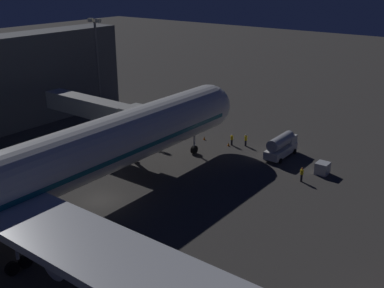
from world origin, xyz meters
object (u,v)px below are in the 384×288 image
object	(u,v)px
airliner_at_gate	(2,186)
apron_floodlight_mast	(97,59)
ground_crew_by_belt_loader	(302,174)
jet_bridge	(103,111)
ground_crew_near_nose_gear	(246,139)
traffic_cone_nose_port	(228,144)
ground_crew_by_tug	(232,139)
traffic_cone_nose_starboard	(204,138)
baggage_container_near_belt	(322,168)
fuel_tanker	(282,145)

from	to	relation	value
airliner_at_gate	apron_floodlight_mast	size ratio (longest dim) A/B	4.30
ground_crew_by_belt_loader	jet_bridge	bearing A→B (deg)	16.27
ground_crew_near_nose_gear	ground_crew_by_belt_loader	bearing A→B (deg)	151.18
jet_bridge	traffic_cone_nose_port	size ratio (longest dim) A/B	34.45
apron_floodlight_mast	ground_crew_by_tug	size ratio (longest dim) A/B	9.47
ground_crew_near_nose_gear	apron_floodlight_mast	bearing A→B (deg)	2.40
jet_bridge	traffic_cone_nose_port	xyz separation A→B (m)	(-12.57, -12.61, -5.90)
apron_floodlight_mast	ground_crew_by_tug	distance (m)	29.25
apron_floodlight_mast	ground_crew_near_nose_gear	size ratio (longest dim) A/B	9.06
ground_crew_by_belt_loader	traffic_cone_nose_starboard	distance (m)	18.83
jet_bridge	ground_crew_near_nose_gear	size ratio (longest dim) A/B	10.32
airliner_at_gate	baggage_container_near_belt	xyz separation A→B (m)	(-17.11, -33.19, -5.36)
airliner_at_gate	traffic_cone_nose_starboard	distance (m)	34.97
apron_floodlight_mast	ground_crew_near_nose_gear	xyz separation A→B (m)	(-29.70, -1.24, -8.73)
ground_crew_by_belt_loader	ground_crew_by_tug	world-z (taller)	ground_crew_by_belt_loader
airliner_at_gate	jet_bridge	world-z (taller)	airliner_at_gate
baggage_container_near_belt	ground_crew_by_tug	bearing A→B (deg)	-6.88
baggage_container_near_belt	ground_crew_by_belt_loader	world-z (taller)	ground_crew_by_belt_loader
airliner_at_gate	fuel_tanker	distance (m)	37.15
baggage_container_near_belt	ground_crew_by_belt_loader	bearing A→B (deg)	72.81
fuel_tanker	ground_crew_by_tug	world-z (taller)	fuel_tanker
jet_bridge	ground_crew_by_belt_loader	size ratio (longest dim) A/B	10.31
ground_crew_near_nose_gear	traffic_cone_nose_port	world-z (taller)	ground_crew_near_nose_gear
jet_bridge	traffic_cone_nose_starboard	bearing A→B (deg)	-122.94
ground_crew_near_nose_gear	ground_crew_by_tug	world-z (taller)	ground_crew_near_nose_gear
traffic_cone_nose_port	ground_crew_near_nose_gear	bearing A→B (deg)	-142.29
ground_crew_near_nose_gear	traffic_cone_nose_starboard	bearing A→B (deg)	13.57
airliner_at_gate	baggage_container_near_belt	size ratio (longest dim) A/B	42.31
airliner_at_gate	apron_floodlight_mast	distance (m)	43.22
apron_floodlight_mast	ground_crew_by_belt_loader	size ratio (longest dim) A/B	9.05
ground_crew_by_belt_loader	airliner_at_gate	bearing A→B (deg)	61.57
airliner_at_gate	traffic_cone_nose_port	world-z (taller)	airliner_at_gate
fuel_tanker	ground_crew_near_nose_gear	bearing A→B (deg)	-4.83
apron_floodlight_mast	ground_crew_by_belt_loader	bearing A→B (deg)	172.81
fuel_tanker	traffic_cone_nose_port	world-z (taller)	fuel_tanker
airliner_at_gate	traffic_cone_nose_starboard	xyz separation A→B (m)	(2.20, -34.40, -5.85)
jet_bridge	ground_crew_by_tug	size ratio (longest dim) A/B	10.79
jet_bridge	traffic_cone_nose_port	bearing A→B (deg)	-134.91
airliner_at_gate	ground_crew_by_belt_loader	size ratio (longest dim) A/B	38.90
airliner_at_gate	ground_crew_by_belt_loader	world-z (taller)	airliner_at_gate
ground_crew_by_belt_loader	traffic_cone_nose_port	xyz separation A→B (m)	(13.76, -4.93, -0.74)
apron_floodlight_mast	traffic_cone_nose_starboard	world-z (taller)	apron_floodlight_mast
ground_crew_by_belt_loader	traffic_cone_nose_starboard	size ratio (longest dim) A/B	3.34
apron_floodlight_mast	traffic_cone_nose_starboard	distance (m)	25.15
ground_crew_by_tug	ground_crew_by_belt_loader	bearing A→B (deg)	157.98
apron_floodlight_mast	ground_crew_near_nose_gear	world-z (taller)	apron_floodlight_mast
airliner_at_gate	ground_crew_by_belt_loader	bearing A→B (deg)	-118.43
ground_crew_by_belt_loader	traffic_cone_nose_port	distance (m)	14.63
fuel_tanker	baggage_container_near_belt	xyz separation A→B (m)	(-6.90, 2.25, -0.88)
apron_floodlight_mast	fuel_tanker	bearing A→B (deg)	-178.82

